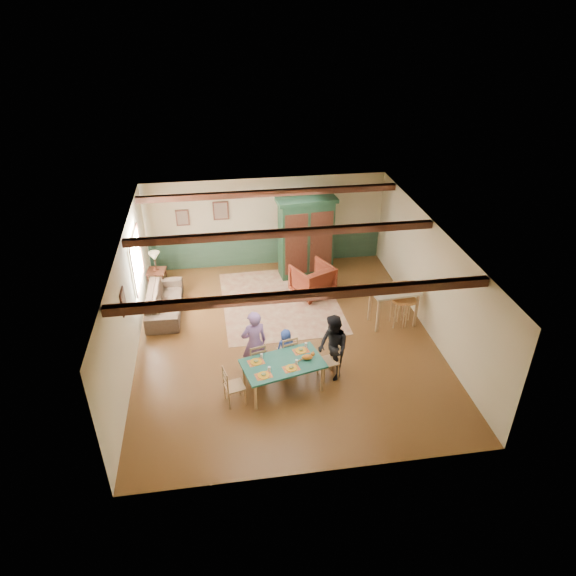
{
  "coord_description": "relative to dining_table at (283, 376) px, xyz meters",
  "views": [
    {
      "loc": [
        -1.44,
        -9.97,
        7.36
      ],
      "look_at": [
        0.12,
        0.45,
        1.15
      ],
      "focal_mm": 32.0,
      "sensor_mm": 36.0,
      "label": 1
    }
  ],
  "objects": [
    {
      "name": "picture_left_wall",
      "position": [
        -3.16,
        1.16,
        1.41
      ],
      "size": [
        0.04,
        0.42,
        0.52
      ],
      "primitive_type": null,
      "color": "gray",
      "rests_on": "wall_left"
    },
    {
      "name": "armoire",
      "position": [
        1.36,
        4.9,
        0.83
      ],
      "size": [
        1.72,
        0.83,
        2.35
      ],
      "primitive_type": "cube",
      "rotation": [
        0.0,
        0.0,
        0.1
      ],
      "color": "black",
      "rests_on": "floor"
    },
    {
      "name": "dining_chair_far_left",
      "position": [
        -0.51,
        0.55,
        0.09
      ],
      "size": [
        0.47,
        0.48,
        0.87
      ],
      "primitive_type": null,
      "rotation": [
        0.0,
        0.0,
        3.38
      ],
      "color": "#9E784F",
      "rests_on": "floor"
    },
    {
      "name": "picture_back_a",
      "position": [
        -0.99,
        5.73,
        1.46
      ],
      "size": [
        0.45,
        0.04,
        0.55
      ],
      "primitive_type": null,
      "color": "gray",
      "rests_on": "wall_back"
    },
    {
      "name": "wall_right",
      "position": [
        3.81,
        1.76,
        1.01
      ],
      "size": [
        0.02,
        8.0,
        2.7
      ],
      "primitive_type": "cube",
      "color": "beige",
      "rests_on": "floor"
    },
    {
      "name": "table_lamp",
      "position": [
        -2.88,
        4.62,
        0.53
      ],
      "size": [
        0.32,
        0.32,
        0.55
      ],
      "primitive_type": null,
      "rotation": [
        0.0,
        0.0,
        0.06
      ],
      "color": "#D2BF88",
      "rests_on": "end_table"
    },
    {
      "name": "ceiling_beam_mid",
      "position": [
        0.31,
        2.16,
        2.27
      ],
      "size": [
        6.95,
        0.16,
        0.16
      ],
      "primitive_type": "cube",
      "color": "black",
      "rests_on": "ceiling"
    },
    {
      "name": "sofa",
      "position": [
        -2.62,
        3.42,
        -0.03
      ],
      "size": [
        0.87,
        2.15,
        0.63
      ],
      "primitive_type": "imported",
      "rotation": [
        0.0,
        0.0,
        1.55
      ],
      "color": "#423429",
      "rests_on": "floor"
    },
    {
      "name": "place_setting_near_left",
      "position": [
        -0.43,
        -0.34,
        0.4
      ],
      "size": [
        0.42,
        0.35,
        0.11
      ],
      "primitive_type": null,
      "rotation": [
        0.0,
        0.0,
        0.24
      ],
      "color": "gold",
      "rests_on": "dining_table"
    },
    {
      "name": "dining_chair_far_right",
      "position": [
        0.2,
        0.73,
        0.09
      ],
      "size": [
        0.47,
        0.48,
        0.87
      ],
      "primitive_type": null,
      "rotation": [
        0.0,
        0.0,
        3.38
      ],
      "color": "#9E784F",
      "rests_on": "floor"
    },
    {
      "name": "floor",
      "position": [
        0.31,
        1.76,
        -0.34
      ],
      "size": [
        8.0,
        8.0,
        0.0
      ],
      "primitive_type": "plane",
      "color": "#533217",
      "rests_on": "ground"
    },
    {
      "name": "picture_back_b",
      "position": [
        -2.09,
        5.73,
        1.31
      ],
      "size": [
        0.38,
        0.04,
        0.48
      ],
      "primitive_type": null,
      "color": "gray",
      "rests_on": "wall_back"
    },
    {
      "name": "armchair",
      "position": [
        1.34,
        3.72,
        0.11
      ],
      "size": [
        1.29,
        1.3,
        0.9
      ],
      "primitive_type": "imported",
      "rotation": [
        0.0,
        0.0,
        -2.7
      ],
      "color": "#46150E",
      "rests_on": "floor"
    },
    {
      "name": "place_setting_far_left",
      "position": [
        -0.54,
        0.1,
        0.4
      ],
      "size": [
        0.42,
        0.35,
        0.11
      ],
      "primitive_type": null,
      "rotation": [
        0.0,
        0.0,
        0.24
      ],
      "color": "gold",
      "rests_on": "dining_table"
    },
    {
      "name": "person_woman",
      "position": [
        1.11,
        0.27,
        0.41
      ],
      "size": [
        0.73,
        0.85,
        1.51
      ],
      "primitive_type": "imported",
      "rotation": [
        0.0,
        0.0,
        -1.33
      ],
      "color": "black",
      "rests_on": "floor"
    },
    {
      "name": "wall_left",
      "position": [
        -3.19,
        1.76,
        1.01
      ],
      "size": [
        0.02,
        8.0,
        2.7
      ],
      "primitive_type": "cube",
      "color": "beige",
      "rests_on": "floor"
    },
    {
      "name": "ceiling_beam_front",
      "position": [
        0.31,
        -0.54,
        2.27
      ],
      "size": [
        6.95,
        0.16,
        0.16
      ],
      "primitive_type": "cube",
      "color": "black",
      "rests_on": "ceiling"
    },
    {
      "name": "dining_table",
      "position": [
        0.0,
        0.0,
        0.0
      ],
      "size": [
        1.82,
        1.28,
        0.69
      ],
      "primitive_type": null,
      "rotation": [
        0.0,
        0.0,
        0.24
      ],
      "color": "#1B5849",
      "rests_on": "floor"
    },
    {
      "name": "person_child",
      "position": [
        0.18,
        0.8,
        0.12
      ],
      "size": [
        0.51,
        0.39,
        0.92
      ],
      "primitive_type": "imported",
      "rotation": [
        0.0,
        0.0,
        3.38
      ],
      "color": "#254097",
      "rests_on": "floor"
    },
    {
      "name": "ceiling",
      "position": [
        0.31,
        1.76,
        2.36
      ],
      "size": [
        7.0,
        8.0,
        0.02
      ],
      "primitive_type": "cube",
      "color": "silver",
      "rests_on": "wall_back"
    },
    {
      "name": "dining_chair_end_left",
      "position": [
        -1.02,
        -0.25,
        0.09
      ],
      "size": [
        0.48,
        0.47,
        0.87
      ],
      "primitive_type": null,
      "rotation": [
        0.0,
        0.0,
        1.81
      ],
      "color": "#9E784F",
      "rests_on": "floor"
    },
    {
      "name": "bar_stool_left",
      "position": [
        3.19,
        1.95,
        0.23
      ],
      "size": [
        0.41,
        0.45,
        1.15
      ],
      "primitive_type": null,
      "rotation": [
        0.0,
        0.0,
        -0.02
      ],
      "color": "tan",
      "rests_on": "floor"
    },
    {
      "name": "cat",
      "position": [
        0.51,
        0.03,
        0.43
      ],
      "size": [
        0.35,
        0.2,
        0.16
      ],
      "primitive_type": null,
      "rotation": [
        0.0,
        0.0,
        0.24
      ],
      "color": "#C76D23",
      "rests_on": "dining_table"
    },
    {
      "name": "end_table",
      "position": [
        -2.88,
        4.62,
        -0.04
      ],
      "size": [
        0.55,
        0.55,
        0.6
      ],
      "primitive_type": null,
      "rotation": [
        0.0,
        0.0,
        -0.12
      ],
      "color": "black",
      "rests_on": "floor"
    },
    {
      "name": "place_setting_near_center",
      "position": [
        0.14,
        -0.2,
        0.4
      ],
      "size": [
        0.42,
        0.35,
        0.11
      ],
      "primitive_type": null,
      "rotation": [
        0.0,
        0.0,
        0.24
      ],
      "color": "gold",
      "rests_on": "dining_table"
    },
    {
      "name": "place_setting_far_right",
      "position": [
        0.43,
        0.34,
        0.4
      ],
      "size": [
        0.42,
        0.35,
        0.11
      ],
      "primitive_type": null,
      "rotation": [
        0.0,
        0.0,
        0.24
      ],
      "color": "gold",
      "rests_on": "dining_table"
    },
    {
      "name": "window_left",
      "position": [
        -3.16,
        3.46,
        1.21
      ],
      "size": [
        0.06,
        1.6,
        1.3
      ],
      "primitive_type": null,
      "color": "white",
      "rests_on": "wall_left"
    },
    {
      "name": "wall_back",
      "position": [
        0.31,
        5.76,
        1.01
      ],
      "size": [
        7.0,
        0.02,
        2.7
      ],
      "primitive_type": "cube",
      "color": "beige",
      "rests_on": "floor"
    },
    {
      "name": "wainscot_back",
      "position": [
        0.31,
        5.74,
        0.11
      ],
      "size": [
        6.95,
        0.03,
        0.9
      ],
      "primitive_type": "cube",
      "color": "#213E2E",
      "rests_on": "floor"
    },
    {
      "name": "counter_table",
      "position": [
        3.05,
        2.03,
        0.14
      ],
      "size": [
        1.22,
        0.78,
        0.97
      ],
      "primitive_type": null,
      "rotation": [
        0.0,
        0.0,
        0.09
      ],
      "color": "beige",
      "rests_on": "floor"
    },
    {
      "name": "dining_chair_end_right",
      "position": [
        1.02,
        0.25,
        0.09
      ],
      "size": [
        0.48,
        0.47,
        0.87
      ],
      "primitive_type": null,
      "rotation": [
        0.0,
        0.0,
        -1.33
      ],
      "color": "#9E784F",
      "rests_on": "floor"
    },
    {
      "name": "area_rug",
      "position": [
        0.41,
        3.43,
        -0.34
      ],
      "size": [
        3.15,
        3.7,
        0.01
      ],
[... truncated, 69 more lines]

